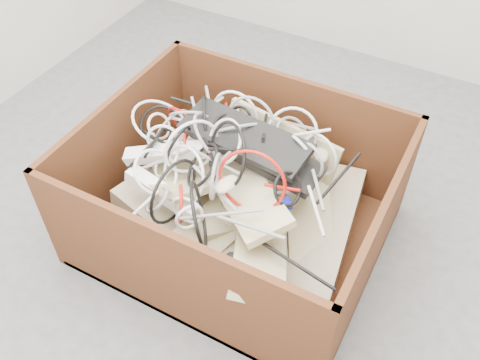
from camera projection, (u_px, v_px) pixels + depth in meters
The scene contains 8 objects.
ground at pixel (239, 223), 2.23m from camera, with size 3.00×3.00×0.00m, color #4E4E50.
cardboard_box at pixel (234, 211), 2.10m from camera, with size 1.10×0.92×0.51m.
keyboard_pile at pixel (240, 184), 1.99m from camera, with size 0.91×0.86×0.39m.
mice_scatter at pixel (224, 175), 1.93m from camera, with size 0.65×0.68×0.18m.
power_strip_left at pixel (165, 153), 2.00m from camera, with size 0.32×0.06×0.04m, color white.
power_strip_right at pixel (162, 192), 1.89m from camera, with size 0.29×0.06×0.04m, color white.
vga_plug at pixel (285, 204), 1.83m from camera, with size 0.04×0.04×0.02m, color #0C19BB.
cable_tangle at pixel (212, 148), 1.96m from camera, with size 1.01×0.81×0.42m.
Camera 1 is at (0.68, -1.25, 1.73)m, focal length 39.62 mm.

